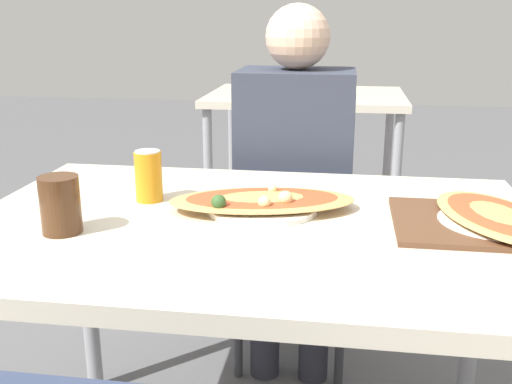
{
  "coord_description": "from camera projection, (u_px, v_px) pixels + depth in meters",
  "views": [
    {
      "loc": [
        0.2,
        -1.24,
        1.2
      ],
      "look_at": [
        0.01,
        0.02,
        0.81
      ],
      "focal_mm": 42.0,
      "sensor_mm": 36.0,
      "label": 1
    }
  ],
  "objects": [
    {
      "name": "serving_tray",
      "position": [
        484.0,
        224.0,
        1.29
      ],
      "size": [
        0.39,
        0.3,
        0.01
      ],
      "color": "brown",
      "rests_on": "dining_table"
    },
    {
      "name": "background_table",
      "position": [
        299.0,
        103.0,
        3.42
      ],
      "size": [
        1.1,
        0.8,
        0.87
      ],
      "color": "beige",
      "rests_on": "ground_plane"
    },
    {
      "name": "pizza_second",
      "position": [
        498.0,
        219.0,
        1.28
      ],
      "size": [
        0.32,
        0.42,
        0.05
      ],
      "color": "white",
      "rests_on": "dining_table"
    },
    {
      "name": "pizza_main",
      "position": [
        262.0,
        202.0,
        1.39
      ],
      "size": [
        0.47,
        0.29,
        0.06
      ],
      "color": "white",
      "rests_on": "dining_table"
    },
    {
      "name": "chair_far_seated",
      "position": [
        297.0,
        214.0,
        2.12
      ],
      "size": [
        0.4,
        0.4,
        0.93
      ],
      "rotation": [
        0.0,
        0.0,
        3.14
      ],
      "color": "#2D3851",
      "rests_on": "ground_plane"
    },
    {
      "name": "soda_can",
      "position": [
        149.0,
        176.0,
        1.46
      ],
      "size": [
        0.07,
        0.07,
        0.12
      ],
      "color": "orange",
      "rests_on": "dining_table"
    },
    {
      "name": "person_seated",
      "position": [
        295.0,
        166.0,
        1.95
      ],
      "size": [
        0.37,
        0.3,
        1.23
      ],
      "rotation": [
        0.0,
        0.0,
        3.14
      ],
      "color": "#2D2D38",
      "rests_on": "ground_plane"
    },
    {
      "name": "dining_table",
      "position": [
        252.0,
        251.0,
        1.35
      ],
      "size": [
        1.28,
        0.87,
        0.75
      ],
      "color": "beige",
      "rests_on": "ground_plane"
    },
    {
      "name": "drink_glass",
      "position": [
        60.0,
        205.0,
        1.24
      ],
      "size": [
        0.08,
        0.08,
        0.12
      ],
      "color": "#4C2D19",
      "rests_on": "dining_table"
    }
  ]
}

